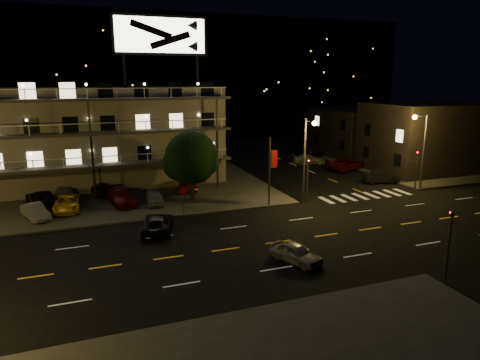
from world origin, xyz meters
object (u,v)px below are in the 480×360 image
object	(u,v)px
lot_car_7	(64,193)
road_car_west	(158,223)
lot_car_2	(67,203)
side_car_0	(381,177)
tree	(191,159)
lot_car_4	(154,197)
road_car_east	(296,253)

from	to	relation	value
lot_car_7	road_car_west	xyz separation A→B (m)	(7.02, -11.28, -0.16)
lot_car_2	side_car_0	size ratio (longest dim) A/B	1.17
tree	road_car_west	world-z (taller)	tree
side_car_0	road_car_west	world-z (taller)	side_car_0
lot_car_4	road_car_west	distance (m)	7.07
side_car_0	road_car_west	xyz separation A→B (m)	(-26.22, -6.81, -0.00)
lot_car_7	road_car_west	size ratio (longest dim) A/B	0.97
tree	side_car_0	world-z (taller)	tree
lot_car_2	lot_car_4	bearing A→B (deg)	-2.25
lot_car_2	lot_car_4	size ratio (longest dim) A/B	1.22
road_car_west	side_car_0	bearing A→B (deg)	-150.07
tree	lot_car_4	bearing A→B (deg)	-178.15
lot_car_7	road_car_east	size ratio (longest dim) A/B	1.22
lot_car_2	lot_car_7	distance (m)	3.75
lot_car_2	road_car_west	bearing A→B (deg)	-46.56
lot_car_2	side_car_0	xyz separation A→B (m)	(32.94, -0.73, -0.14)
tree	lot_car_7	distance (m)	12.66
tree	lot_car_4	distance (m)	4.88
tree	road_car_west	bearing A→B (deg)	-122.12
lot_car_4	side_car_0	xyz separation A→B (m)	(25.35, -0.20, -0.15)
lot_car_4	lot_car_7	world-z (taller)	lot_car_7
tree	road_car_east	size ratio (longest dim) A/B	1.79
lot_car_2	road_car_east	bearing A→B (deg)	-47.48
lot_car_4	road_car_west	world-z (taller)	lot_car_4
tree	lot_car_7	world-z (taller)	tree
road_car_east	road_car_west	bearing A→B (deg)	106.39
road_car_east	road_car_west	xyz separation A→B (m)	(-7.39, 8.82, 0.02)
lot_car_7	side_car_0	world-z (taller)	lot_car_7
road_car_west	lot_car_2	bearing A→B (deg)	-32.94
tree	lot_car_4	size ratio (longest dim) A/B	1.74
road_car_east	lot_car_2	bearing A→B (deg)	107.20
side_car_0	road_car_east	bearing A→B (deg)	145.33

